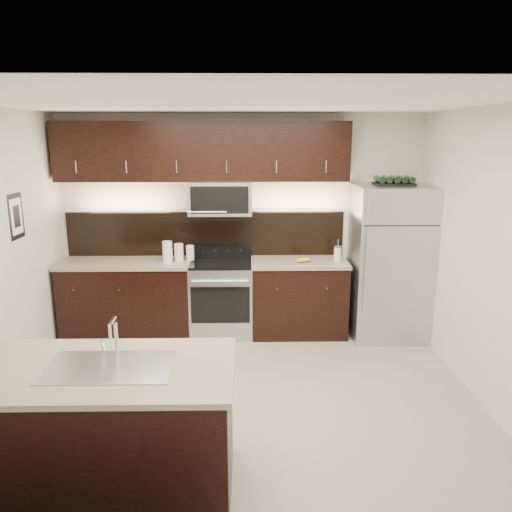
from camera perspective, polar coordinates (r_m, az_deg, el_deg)
The scene contains 11 objects.
ground at distance 4.89m, azimuth -1.81°, elevation -16.33°, with size 4.50×4.50×0.00m, color gray.
room_walls at distance 4.26m, azimuth -3.48°, elevation 3.53°, with size 4.52×4.02×2.71m.
counter_run at distance 6.26m, azimuth -5.83°, elevation -4.74°, with size 3.51×0.65×0.94m.
upper_fixtures at distance 6.09m, azimuth -5.86°, elevation 10.77°, with size 3.49×0.40×1.66m.
island at distance 3.80m, azimuth -18.19°, elevation -18.35°, with size 1.96×0.96×0.94m.
sink_faucet at distance 3.54m, azimuth -16.37°, elevation -11.80°, with size 0.84×0.50×0.28m.
refrigerator at distance 6.29m, azimuth 14.94°, elevation -0.66°, with size 0.90×0.81×1.87m, color #B2B2B7.
wine_rack at distance 6.13m, azimuth 15.51°, elevation 8.27°, with size 0.46×0.29×0.11m.
canisters at distance 6.13m, azimuth -9.12°, elevation 0.42°, with size 0.37×0.21×0.26m.
french_press at distance 6.13m, azimuth 9.31°, elevation 0.28°, with size 0.09×0.09×0.27m.
bananas at distance 6.06m, azimuth 4.93°, elevation -0.46°, with size 0.18×0.14×0.05m, color gold.
Camera 1 is at (0.07, -4.23, 2.45)m, focal length 35.00 mm.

